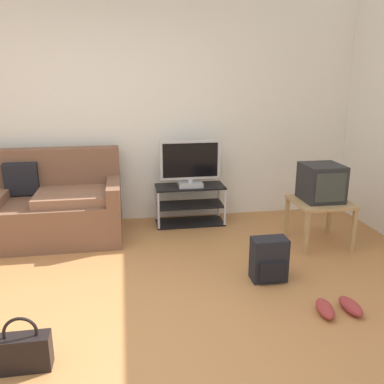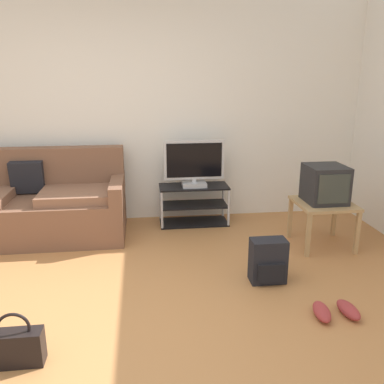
% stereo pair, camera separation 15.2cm
% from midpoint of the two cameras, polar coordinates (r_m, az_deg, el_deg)
% --- Properties ---
extents(ground_plane, '(9.00, 9.80, 0.02)m').
position_cam_midpoint_polar(ground_plane, '(3.14, -12.30, -18.76)').
color(ground_plane, '#B27542').
extents(wall_back, '(9.00, 0.10, 2.70)m').
position_cam_midpoint_polar(wall_back, '(5.05, -12.03, 11.01)').
color(wall_back, silver).
rests_on(wall_back, ground_plane).
extents(couch, '(2.09, 0.87, 0.96)m').
position_cam_midpoint_polar(couch, '(4.87, -23.15, -2.13)').
color(couch, brown).
rests_on(couch, ground_plane).
extents(tv_stand, '(0.82, 0.37, 0.47)m').
position_cam_midpoint_polar(tv_stand, '(4.99, -1.17, -1.77)').
color(tv_stand, black).
rests_on(tv_stand, ground_plane).
extents(flat_tv, '(0.71, 0.22, 0.55)m').
position_cam_midpoint_polar(flat_tv, '(4.84, -1.16, 3.91)').
color(flat_tv, '#B2B2B7').
rests_on(flat_tv, tv_stand).
extents(side_table, '(0.57, 0.57, 0.48)m').
position_cam_midpoint_polar(side_table, '(4.53, 16.43, -1.99)').
color(side_table, tan).
rests_on(side_table, ground_plane).
extents(crt_tv, '(0.39, 0.41, 0.38)m').
position_cam_midpoint_polar(crt_tv, '(4.47, 16.60, 1.26)').
color(crt_tv, '#232326').
rests_on(crt_tv, side_table).
extents(backpack, '(0.31, 0.25, 0.39)m').
position_cam_midpoint_polar(backpack, '(3.71, 9.47, -9.26)').
color(backpack, black).
rests_on(backpack, ground_plane).
extents(handbag, '(0.34, 0.13, 0.36)m').
position_cam_midpoint_polar(handbag, '(2.92, -23.91, -19.56)').
color(handbag, black).
rests_on(handbag, ground_plane).
extents(sneakers_pair, '(0.36, 0.28, 0.09)m').
position_cam_midpoint_polar(sneakers_pair, '(3.43, 18.35, -14.97)').
color(sneakers_pair, '#993333').
rests_on(sneakers_pair, ground_plane).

